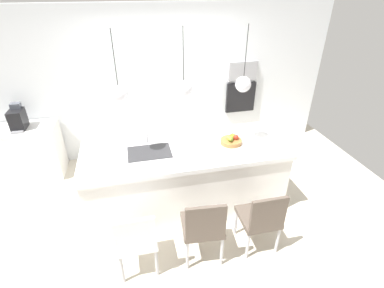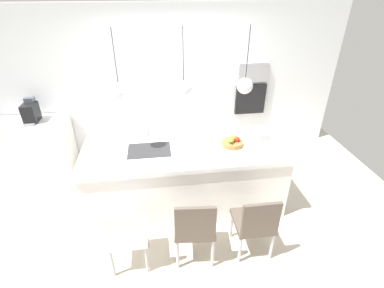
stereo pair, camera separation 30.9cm
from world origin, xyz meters
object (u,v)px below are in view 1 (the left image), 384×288
(fruit_bowl, at_px, (231,140))
(chair_far, at_px, (261,217))
(oven, at_px, (240,97))
(chair_near, at_px, (136,239))
(chair_middle, at_px, (203,226))
(coffee_machine, at_px, (18,119))
(microwave, at_px, (243,71))

(fruit_bowl, height_order, chair_far, fruit_bowl)
(fruit_bowl, height_order, oven, oven)
(oven, height_order, chair_near, oven)
(chair_near, xyz_separation_m, chair_middle, (0.74, -0.00, 0.02))
(coffee_machine, xyz_separation_m, chair_near, (1.60, -2.28, -0.55))
(microwave, distance_m, chair_middle, 3.09)
(microwave, bearing_deg, coffee_machine, -175.48)
(coffee_machine, bearing_deg, microwave, 4.52)
(fruit_bowl, relative_size, coffee_machine, 0.77)
(microwave, distance_m, oven, 0.50)
(microwave, relative_size, chair_middle, 0.59)
(microwave, relative_size, oven, 0.96)
(coffee_machine, bearing_deg, chair_far, -36.95)
(chair_near, xyz_separation_m, chair_far, (1.43, -0.00, -0.01))
(fruit_bowl, xyz_separation_m, oven, (0.76, 1.60, -0.03))
(chair_near, bearing_deg, coffee_machine, 125.12)
(fruit_bowl, height_order, chair_near, fruit_bowl)
(oven, relative_size, chair_far, 0.64)
(coffee_machine, xyz_separation_m, chair_far, (3.04, -2.28, -0.55))
(chair_near, bearing_deg, microwave, 50.17)
(fruit_bowl, distance_m, chair_near, 1.77)
(microwave, xyz_separation_m, chair_middle, (-1.42, -2.58, -0.94))
(oven, distance_m, chair_middle, 2.98)
(fruit_bowl, xyz_separation_m, chair_near, (-1.39, -0.98, -0.49))
(chair_middle, distance_m, chair_far, 0.70)
(coffee_machine, bearing_deg, oven, 4.52)
(chair_far, bearing_deg, fruit_bowl, 92.62)
(microwave, xyz_separation_m, chair_near, (-2.15, -2.58, -0.96))
(chair_near, distance_m, chair_far, 1.43)
(fruit_bowl, relative_size, microwave, 0.54)
(coffee_machine, bearing_deg, fruit_bowl, -23.54)
(microwave, bearing_deg, oven, 0.00)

